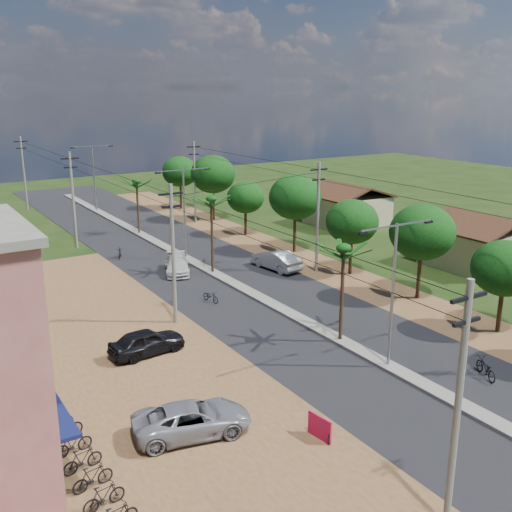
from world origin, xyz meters
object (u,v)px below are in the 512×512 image
at_px(car_silver_mid, 276,260).
at_px(roadside_sign, 320,428).
at_px(car_white_far, 177,265).
at_px(parked_scooter_row, 98,487).
at_px(moto_rider_east, 486,369).
at_px(car_parked_silver, 192,420).
at_px(car_parked_dark, 147,342).

relative_size(car_silver_mid, roadside_sign, 3.63).
bearing_deg(car_white_far, parked_scooter_row, -98.75).
height_order(car_silver_mid, roadside_sign, car_silver_mid).
distance_m(car_silver_mid, moto_rider_east, 21.84).
height_order(car_parked_silver, moto_rider_east, car_parked_silver).
bearing_deg(car_silver_mid, moto_rider_east, 79.03).
relative_size(car_silver_mid, car_parked_dark, 1.11).
relative_size(car_white_far, moto_rider_east, 2.34).
height_order(moto_rider_east, roadside_sign, roadside_sign).
height_order(car_white_far, car_parked_dark, car_parked_dark).
height_order(car_parked_dark, roadside_sign, car_parked_dark).
bearing_deg(parked_scooter_row, roadside_sign, -7.84).
relative_size(car_parked_silver, moto_rider_east, 2.66).
distance_m(car_parked_dark, roadside_sign, 12.33).
height_order(moto_rider_east, parked_scooter_row, moto_rider_east).
distance_m(car_white_far, moto_rider_east, 25.91).
xyz_separation_m(moto_rider_east, parked_scooter_row, (-20.12, 1.39, -0.01)).
bearing_deg(parked_scooter_row, car_white_far, 59.09).
relative_size(car_silver_mid, moto_rider_east, 2.49).
xyz_separation_m(car_white_far, car_parked_dark, (-7.99, -13.17, 0.08)).
height_order(car_parked_dark, moto_rider_east, car_parked_dark).
relative_size(car_parked_dark, moto_rider_east, 2.23).
bearing_deg(moto_rider_east, parked_scooter_row, 20.76).
distance_m(car_white_far, roadside_sign, 25.62).
relative_size(car_white_far, parked_scooter_row, 0.46).
height_order(car_white_far, roadside_sign, car_white_far).
distance_m(car_silver_mid, car_parked_silver, 24.97).
bearing_deg(car_parked_silver, car_parked_dark, 2.82).
xyz_separation_m(car_silver_mid, parked_scooter_row, (-21.66, -20.39, -0.30)).
distance_m(car_parked_dark, parked_scooter_row, 12.40).
distance_m(car_parked_dark, moto_rider_east, 18.36).
height_order(car_silver_mid, car_white_far, car_silver_mid).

